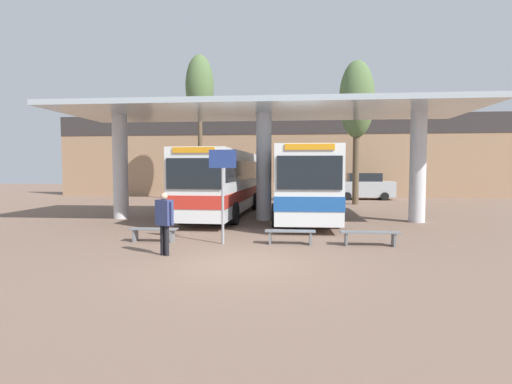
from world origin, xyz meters
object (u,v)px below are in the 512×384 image
at_px(poplar_tree_behind_left, 200,89).
at_px(pedestrian_waiting, 164,217).
at_px(poplar_tree_behind_right, 357,101).
at_px(waiting_bench_far_platform, 370,235).
at_px(info_sign_platform, 223,177).
at_px(transit_bus_left_bay, 224,180).
at_px(waiting_bench_near_pillar, 154,232).
at_px(parked_car_street, 364,187).
at_px(transit_bus_center_bay, 303,180).
at_px(waiting_bench_mid_platform, 290,234).

bearing_deg(poplar_tree_behind_left, pedestrian_waiting, -79.63).
xyz_separation_m(poplar_tree_behind_left, poplar_tree_behind_right, (11.47, -2.15, -1.50)).
height_order(pedestrian_waiting, poplar_tree_behind_right, poplar_tree_behind_right).
relative_size(waiting_bench_far_platform, poplar_tree_behind_right, 0.19).
height_order(info_sign_platform, pedestrian_waiting, info_sign_platform).
bearing_deg(transit_bus_left_bay, waiting_bench_near_pillar, 84.16).
distance_m(transit_bus_left_bay, parked_car_street, 15.03).
xyz_separation_m(transit_bus_center_bay, info_sign_platform, (-2.77, -7.51, 0.31)).
relative_size(poplar_tree_behind_left, parked_car_street, 2.41).
bearing_deg(parked_car_street, waiting_bench_near_pillar, -117.79).
distance_m(info_sign_platform, poplar_tree_behind_left, 19.12).
height_order(transit_bus_center_bay, waiting_bench_mid_platform, transit_bus_center_bay).
relative_size(transit_bus_left_bay, waiting_bench_mid_platform, 6.89).
relative_size(transit_bus_center_bay, poplar_tree_behind_left, 1.05).
bearing_deg(parked_car_street, waiting_bench_mid_platform, -106.15).
height_order(transit_bus_center_bay, parked_car_street, transit_bus_center_bay).
bearing_deg(waiting_bench_mid_platform, waiting_bench_far_platform, 0.00).
relative_size(transit_bus_center_bay, pedestrian_waiting, 6.45).
height_order(info_sign_platform, poplar_tree_behind_left, poplar_tree_behind_left).
distance_m(waiting_bench_mid_platform, poplar_tree_behind_left, 20.37).
xyz_separation_m(waiting_bench_mid_platform, waiting_bench_far_platform, (2.57, 0.00, 0.01)).
height_order(transit_bus_left_bay, waiting_bench_mid_platform, transit_bus_left_bay).
distance_m(transit_bus_center_bay, poplar_tree_behind_right, 10.03).
xyz_separation_m(waiting_bench_far_platform, poplar_tree_behind_left, (-9.68, 17.21, 8.23)).
bearing_deg(waiting_bench_mid_platform, pedestrian_waiting, -150.42).
bearing_deg(waiting_bench_mid_platform, poplar_tree_behind_left, 112.43).
bearing_deg(waiting_bench_mid_platform, waiting_bench_near_pillar, 180.00).
bearing_deg(waiting_bench_far_platform, waiting_bench_near_pillar, 180.00).
relative_size(waiting_bench_mid_platform, waiting_bench_far_platform, 0.88).
bearing_deg(poplar_tree_behind_right, waiting_bench_mid_platform, -106.16).
xyz_separation_m(waiting_bench_near_pillar, parked_car_street, (10.36, 19.55, 0.68)).
bearing_deg(poplar_tree_behind_right, parked_car_street, 73.25).
bearing_deg(transit_bus_center_bay, parked_car_street, -114.29).
bearing_deg(waiting_bench_far_platform, transit_bus_center_bay, 105.38).
relative_size(info_sign_platform, poplar_tree_behind_right, 0.32).
height_order(waiting_bench_near_pillar, waiting_bench_far_platform, same).
height_order(transit_bus_center_bay, poplar_tree_behind_right, poplar_tree_behind_right).
xyz_separation_m(transit_bus_left_bay, waiting_bench_mid_platform, (3.58, -7.77, -1.53)).
relative_size(transit_bus_center_bay, poplar_tree_behind_right, 1.18).
xyz_separation_m(info_sign_platform, poplar_tree_behind_right, (6.59, 15.21, 4.86)).
bearing_deg(transit_bus_left_bay, info_sign_platform, 101.71).
bearing_deg(parked_car_street, poplar_tree_behind_left, -169.54).
distance_m(waiting_bench_far_platform, poplar_tree_behind_right, 16.59).
bearing_deg(transit_bus_center_bay, poplar_tree_behind_right, -117.68).
bearing_deg(waiting_bench_near_pillar, waiting_bench_mid_platform, -0.00).
xyz_separation_m(waiting_bench_mid_platform, poplar_tree_behind_right, (4.36, 15.06, 6.74)).
bearing_deg(waiting_bench_near_pillar, parked_car_street, 62.07).
relative_size(waiting_bench_near_pillar, poplar_tree_behind_right, 0.16).
bearing_deg(poplar_tree_behind_left, transit_bus_left_bay, -69.53).
xyz_separation_m(transit_bus_center_bay, waiting_bench_far_platform, (2.02, -7.36, -1.56)).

